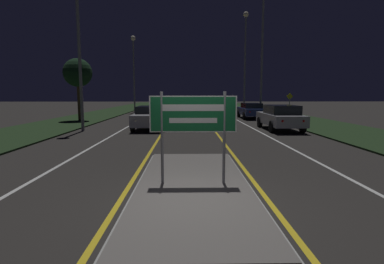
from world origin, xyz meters
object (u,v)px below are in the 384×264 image
at_px(streetlight_right_near, 262,42).
at_px(car_receding_2, 206,105).
at_px(streetlight_left_far, 134,61).
at_px(car_receding_1, 251,110).
at_px(warning_sign, 289,103).
at_px(car_approaching_0, 151,117).
at_px(car_receding_3, 219,102).
at_px(streetlight_left_near, 78,20).
at_px(streetlight_right_far, 245,46).
at_px(car_receding_0, 280,117).
at_px(highway_sign, 193,119).

relative_size(streetlight_right_near, car_receding_2, 2.64).
height_order(streetlight_left_far, car_receding_1, streetlight_left_far).
relative_size(car_receding_2, warning_sign, 1.88).
distance_m(streetlight_left_far, car_receding_1, 16.25).
bearing_deg(car_receding_1, car_approaching_0, -135.99).
relative_size(car_receding_1, car_receding_3, 0.98).
xyz_separation_m(streetlight_left_far, car_receding_3, (12.08, 17.50, -5.31)).
bearing_deg(streetlight_right_near, warning_sign, -8.42).
relative_size(streetlight_left_near, streetlight_right_near, 0.83).
bearing_deg(car_receding_1, streetlight_left_far, 142.33).
relative_size(streetlight_right_far, car_receding_0, 2.37).
height_order(streetlight_left_far, car_receding_0, streetlight_left_far).
bearing_deg(car_receding_2, streetlight_right_far, -55.42).
relative_size(car_receding_3, car_approaching_0, 1.04).
bearing_deg(streetlight_left_far, highway_sign, -77.65).
relative_size(highway_sign, car_approaching_0, 0.48).
bearing_deg(car_approaching_0, car_receding_0, -5.08).
bearing_deg(streetlight_right_near, car_receding_2, 108.02).
height_order(streetlight_left_near, car_approaching_0, streetlight_left_near).
xyz_separation_m(highway_sign, car_approaching_0, (-2.48, 12.17, -0.91)).
bearing_deg(car_receding_2, streetlight_left_far, -157.50).
height_order(streetlight_left_far, streetlight_right_far, streetlight_right_far).
xyz_separation_m(car_approaching_0, warning_sign, (11.62, 7.67, 0.66)).
bearing_deg(streetlight_right_far, car_receding_2, 124.58).
distance_m(streetlight_right_far, car_approaching_0, 18.81).
height_order(streetlight_left_far, car_receding_3, streetlight_left_far).
bearing_deg(streetlight_left_near, streetlight_right_near, 34.92).
distance_m(streetlight_right_near, car_receding_2, 14.88).
height_order(streetlight_right_near, warning_sign, streetlight_right_near).
distance_m(car_approaching_0, warning_sign, 13.94).
relative_size(streetlight_left_near, car_receding_0, 1.93).
bearing_deg(car_receding_1, car_receding_3, 90.14).
distance_m(streetlight_left_far, streetlight_right_near, 16.01).
bearing_deg(car_approaching_0, car_receding_2, 76.84).
relative_size(car_receding_3, warning_sign, 2.11).
height_order(streetlight_left_far, streetlight_right_near, streetlight_right_near).
distance_m(highway_sign, car_receding_3, 47.28).
height_order(car_receding_1, car_receding_3, car_receding_3).
distance_m(car_receding_0, car_receding_3, 35.50).
bearing_deg(car_approaching_0, highway_sign, -78.50).
bearing_deg(highway_sign, warning_sign, 65.25).
height_order(highway_sign, streetlight_left_near, streetlight_left_near).
xyz_separation_m(streetlight_right_near, car_approaching_0, (-9.09, -8.05, -6.09)).
bearing_deg(car_receding_0, car_receding_3, 90.11).
relative_size(highway_sign, car_receding_3, 0.47).
bearing_deg(highway_sign, streetlight_right_near, 71.87).
height_order(car_receding_0, car_receding_1, car_receding_0).
height_order(car_receding_3, car_approaching_0, car_receding_3).
height_order(highway_sign, car_receding_2, highway_sign).
bearing_deg(warning_sign, car_receding_2, 116.86).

